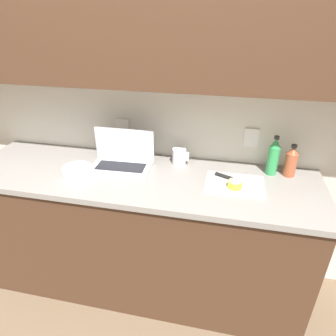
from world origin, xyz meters
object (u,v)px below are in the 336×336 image
at_px(laptop, 122,158).
at_px(cutting_board, 234,184).
at_px(lemon_half_cut, 235,184).
at_px(knife, 229,178).
at_px(bowl_white, 77,172).
at_px(bottle_green_soda, 273,157).
at_px(bottle_oil_tall, 291,162).
at_px(measuring_cup, 179,156).

height_order(laptop, cutting_board, laptop).
bearing_deg(lemon_half_cut, cutting_board, 91.84).
bearing_deg(cutting_board, lemon_half_cut, -88.16).
relative_size(laptop, knife, 1.45).
bearing_deg(bowl_white, bottle_green_soda, 13.95).
bearing_deg(bottle_green_soda, bottle_oil_tall, 0.00).
xyz_separation_m(lemon_half_cut, bottle_oil_tall, (0.31, 0.23, 0.06)).
bearing_deg(lemon_half_cut, laptop, 170.30).
bearing_deg(bottle_green_soda, lemon_half_cut, -132.93).
bearing_deg(measuring_cup, cutting_board, -28.20).
xyz_separation_m(knife, measuring_cup, (-0.33, 0.15, 0.04)).
bearing_deg(knife, bowl_white, -147.47).
relative_size(bottle_oil_tall, bowl_white, 1.17).
distance_m(bottle_green_soda, bottle_oil_tall, 0.11).
height_order(knife, bottle_green_soda, bottle_green_soda).
bearing_deg(bottle_green_soda, bowl_white, -166.05).
xyz_separation_m(laptop, bowl_white, (-0.22, -0.18, -0.03)).
bearing_deg(lemon_half_cut, knife, 111.57).
bearing_deg(measuring_cup, bottle_green_soda, -0.58).
xyz_separation_m(bottle_green_soda, bowl_white, (-1.14, -0.28, -0.08)).
distance_m(knife, bottle_oil_tall, 0.38).
bearing_deg(knife, bottle_green_soda, 54.08).
height_order(lemon_half_cut, measuring_cup, measuring_cup).
height_order(laptop, measuring_cup, laptop).
height_order(bottle_oil_tall, bowl_white, bottle_oil_tall).
height_order(lemon_half_cut, bottle_oil_tall, bottle_oil_tall).
distance_m(laptop, knife, 0.67).
height_order(laptop, knife, laptop).
xyz_separation_m(bottle_green_soda, measuring_cup, (-0.57, 0.01, -0.06)).
height_order(bottle_green_soda, bottle_oil_tall, bottle_green_soda).
height_order(cutting_board, knife, knife).
relative_size(bottle_green_soda, bowl_white, 1.43).
bearing_deg(cutting_board, bottle_oil_tall, 30.52).
xyz_separation_m(knife, bowl_white, (-0.90, -0.14, 0.01)).
relative_size(laptop, bottle_green_soda, 1.57).
height_order(bottle_green_soda, bowl_white, bottle_green_soda).
distance_m(knife, bottle_green_soda, 0.30).
xyz_separation_m(laptop, bottle_oil_tall, (1.02, 0.11, 0.03)).
height_order(cutting_board, bottle_green_soda, bottle_green_soda).
distance_m(laptop, bottle_green_soda, 0.92).
xyz_separation_m(knife, lemon_half_cut, (0.03, -0.08, 0.01)).
xyz_separation_m(knife, bottle_oil_tall, (0.35, 0.14, 0.07)).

